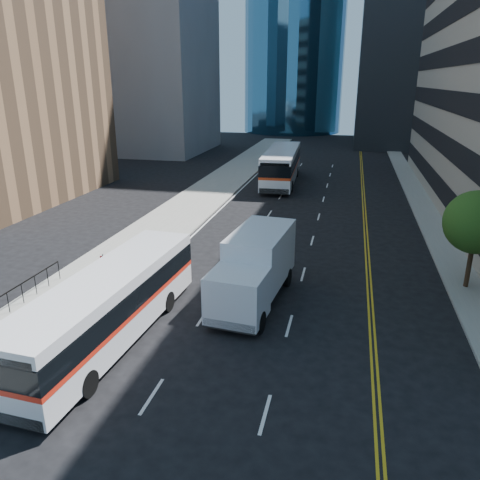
{
  "coord_description": "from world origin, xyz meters",
  "views": [
    {
      "loc": [
        2.59,
        -16.51,
        10.4
      ],
      "look_at": [
        -2.47,
        5.04,
        2.8
      ],
      "focal_mm": 35.0,
      "sensor_mm": 36.0,
      "label": 1
    }
  ],
  "objects_px": {
    "street_tree": "(476,222)",
    "box_truck": "(255,268)",
    "bus_rear": "(282,165)",
    "bus_front": "(109,305)"
  },
  "relations": [
    {
      "from": "street_tree",
      "to": "box_truck",
      "type": "xyz_separation_m",
      "value": [
        -10.5,
        -3.99,
        -1.84
      ]
    },
    {
      "from": "bus_rear",
      "to": "street_tree",
      "type": "bearing_deg",
      "value": -63.89
    },
    {
      "from": "box_truck",
      "to": "street_tree",
      "type": "bearing_deg",
      "value": 26.38
    },
    {
      "from": "bus_front",
      "to": "bus_rear",
      "type": "height_order",
      "value": "bus_rear"
    },
    {
      "from": "bus_front",
      "to": "bus_rear",
      "type": "xyz_separation_m",
      "value": [
        2.25,
        33.12,
        0.29
      ]
    },
    {
      "from": "street_tree",
      "to": "bus_front",
      "type": "bearing_deg",
      "value": -150.26
    },
    {
      "from": "street_tree",
      "to": "bus_rear",
      "type": "xyz_separation_m",
      "value": [
        -13.35,
        24.21,
        -1.71
      ]
    },
    {
      "from": "bus_front",
      "to": "box_truck",
      "type": "distance_m",
      "value": 7.09
    },
    {
      "from": "bus_rear",
      "to": "box_truck",
      "type": "distance_m",
      "value": 28.34
    },
    {
      "from": "street_tree",
      "to": "bus_front",
      "type": "distance_m",
      "value": 18.08
    }
  ]
}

